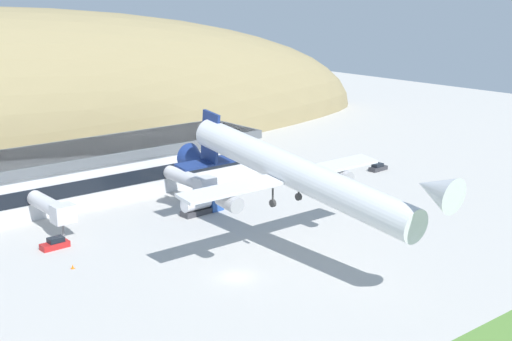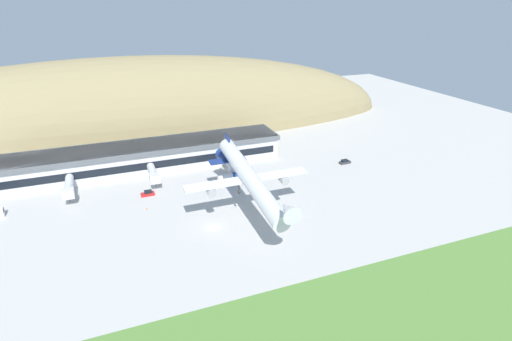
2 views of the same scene
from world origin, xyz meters
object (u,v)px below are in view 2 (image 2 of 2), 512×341
at_px(jetway_0, 69,187).
at_px(fuel_truck, 229,178).
at_px(jetway_1, 153,174).
at_px(cargo_airplane, 249,178).
at_px(terminal_building, 147,155).
at_px(jetway_2, 230,163).
at_px(traffic_cone_0, 147,208).
at_px(service_car_1, 345,162).
at_px(service_car_0, 148,193).

relative_size(jetway_0, fuel_truck, 1.73).
height_order(jetway_1, cargo_airplane, cargo_airplane).
relative_size(terminal_building, fuel_truck, 12.15).
relative_size(jetway_1, jetway_2, 0.96).
bearing_deg(jetway_1, terminal_building, 90.50).
relative_size(fuel_truck, traffic_cone_0, 13.95).
height_order(terminal_building, jetway_1, terminal_building).
xyz_separation_m(terminal_building, service_car_1, (69.95, -21.97, -4.63)).
xyz_separation_m(jetway_2, cargo_airplane, (-4.44, -31.68, 8.54)).
xyz_separation_m(jetway_0, service_car_0, (22.74, -6.56, -3.29)).
height_order(jetway_0, traffic_cone_0, jetway_0).
height_order(jetway_1, service_car_1, jetway_1).
distance_m(jetway_2, service_car_0, 30.59).
distance_m(jetway_2, traffic_cone_0, 35.21).
distance_m(terminal_building, jetway_1, 14.78).
bearing_deg(jetway_2, terminal_building, 150.58).
height_order(jetway_0, jetway_2, same).
height_order(cargo_airplane, service_car_1, cargo_airplane).
distance_m(service_car_1, fuel_truck, 46.10).
xyz_separation_m(service_car_0, service_car_1, (72.91, 0.08, -0.05)).
distance_m(jetway_0, service_car_1, 95.92).
bearing_deg(traffic_cone_0, cargo_airplane, -30.36).
height_order(service_car_0, traffic_cone_0, service_car_0).
bearing_deg(terminal_building, fuel_truck, -42.87).
xyz_separation_m(jetway_0, traffic_cone_0, (21.22, -15.60, -3.71)).
bearing_deg(jetway_1, fuel_truck, -17.38).
bearing_deg(cargo_airplane, jetway_2, 82.01).
distance_m(jetway_2, service_car_1, 43.99).
distance_m(fuel_truck, traffic_cone_0, 29.73).
distance_m(jetway_2, cargo_airplane, 33.11).
bearing_deg(jetway_0, service_car_1, -3.88).
bearing_deg(jetway_2, service_car_1, -9.11).
xyz_separation_m(jetway_0, service_car_1, (95.65, -6.48, -3.34)).
bearing_deg(jetway_1, jetway_0, -178.31).
xyz_separation_m(jetway_1, traffic_cone_0, (-4.60, -16.36, -3.71)).
bearing_deg(fuel_truck, cargo_airplane, -93.88).
relative_size(jetway_1, service_car_0, 2.94).
relative_size(jetway_0, traffic_cone_0, 24.14).
distance_m(jetway_0, jetway_2, 52.34).
bearing_deg(service_car_1, terminal_building, 162.57).
xyz_separation_m(terminal_building, cargo_airplane, (22.20, -46.70, 7.25)).
relative_size(cargo_airplane, service_car_1, 11.94).
bearing_deg(jetway_1, jetway_2, -0.65).
bearing_deg(service_car_1, jetway_1, 174.08).
distance_m(service_car_0, traffic_cone_0, 9.17).
bearing_deg(traffic_cone_0, fuel_truck, 17.49).
distance_m(cargo_airplane, traffic_cone_0, 33.24).
height_order(jetway_0, jetway_1, same).
bearing_deg(fuel_truck, terminal_building, 137.13).
distance_m(jetway_1, service_car_1, 70.28).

